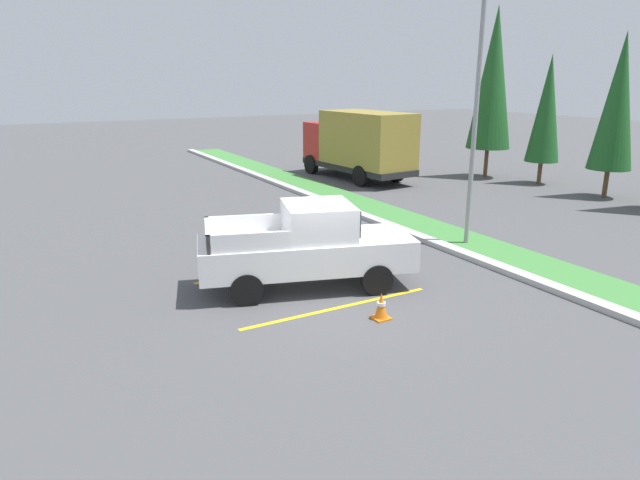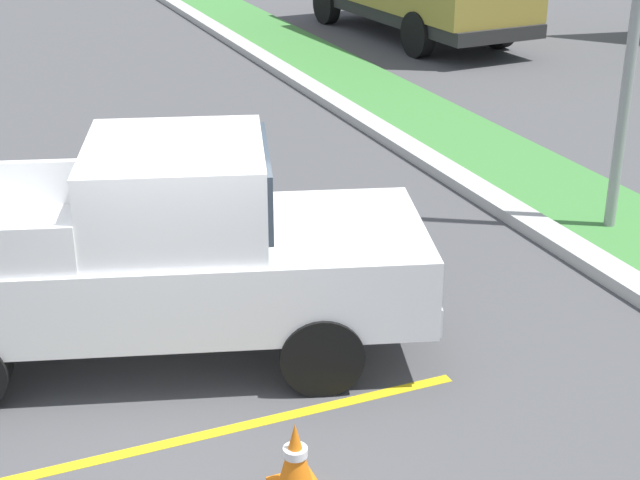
% 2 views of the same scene
% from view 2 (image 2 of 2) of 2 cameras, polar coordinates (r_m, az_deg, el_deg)
% --- Properties ---
extents(ground_plane, '(120.00, 120.00, 0.00)m').
position_cam_2_polar(ground_plane, '(8.97, -7.73, -8.47)').
color(ground_plane, '#4C4C4F').
extents(parking_line_near, '(0.12, 4.80, 0.01)m').
position_cam_2_polar(parking_line_near, '(10.88, -11.73, -2.69)').
color(parking_line_near, yellow).
rests_on(parking_line_near, ground).
extents(parking_line_far, '(0.12, 4.80, 0.01)m').
position_cam_2_polar(parking_line_far, '(8.25, -7.21, -11.53)').
color(parking_line_far, yellow).
rests_on(parking_line_far, ground).
extents(curb_strip, '(56.00, 0.40, 0.15)m').
position_cam_2_polar(curb_strip, '(11.08, 18.01, -2.51)').
color(curb_strip, '#B2B2AD').
rests_on(curb_strip, ground).
extents(pickup_truck_main, '(3.35, 5.54, 2.10)m').
position_cam_2_polar(pickup_truck_main, '(9.06, -9.93, -0.80)').
color(pickup_truck_main, black).
rests_on(pickup_truck_main, ground).
extents(traffic_cone, '(0.36, 0.36, 0.60)m').
position_cam_2_polar(traffic_cone, '(7.46, -1.48, -12.87)').
color(traffic_cone, orange).
rests_on(traffic_cone, ground).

